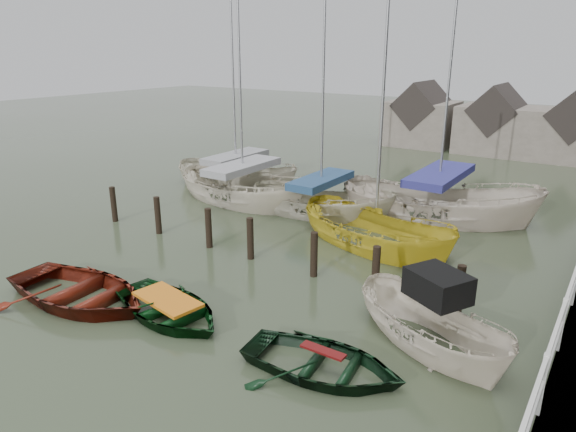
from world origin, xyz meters
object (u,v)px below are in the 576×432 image
Objects in this scene: sailboat_a at (243,201)px; sailboat_d at (436,217)px; motorboat at (430,343)px; sailboat_c at (375,245)px; sailboat_e at (237,187)px; rowboat_dkgreen at (322,372)px; rowboat_green at (169,317)px; rowboat_red at (81,302)px; sailboat_b at (321,213)px.

sailboat_d is (7.87, 2.60, -0.00)m from sailboat_a.
sailboat_c is (-3.75, 5.13, -0.08)m from motorboat.
sailboat_e is (-1.82, 1.74, -0.00)m from sailboat_a.
rowboat_green is at bearing 84.31° from rowboat_dkgreen.
motorboat is 12.75m from sailboat_a.
motorboat reaches higher than rowboat_red.
sailboat_a reaches higher than sailboat_b.
sailboat_e is at bearing 67.56° from sailboat_b.
rowboat_green is 0.33× the size of sailboat_b.
rowboat_red is at bearing 138.30° from motorboat.
rowboat_green is 6.46m from motorboat.
sailboat_b is (1.45, 10.30, 0.06)m from rowboat_red.
rowboat_dkgreen is at bearing -145.35° from sailboat_c.
sailboat_a is 1.07× the size of sailboat_b.
rowboat_dkgreen is 0.36× the size of sailboat_e.
sailboat_e is (-4.10, 11.61, 0.06)m from rowboat_red.
rowboat_green is 1.04× the size of rowboat_dkgreen.
sailboat_b is at bearing 77.24° from sailboat_c.
sailboat_c reaches higher than rowboat_dkgreen.
motorboat is 10.07m from sailboat_b.
rowboat_dkgreen is 12.90m from sailboat_a.
motorboat is at bearing -116.13° from sailboat_a.
sailboat_b is 0.91× the size of sailboat_d.
sailboat_c is at bearing -6.90° from rowboat_green.
rowboat_red is at bearing -161.42° from sailboat_a.
rowboat_red is at bearing 145.19° from sailboat_d.
motorboat is at bearing -125.84° from sailboat_c.
sailboat_c is 0.86× the size of sailboat_d.
rowboat_red reaches higher than rowboat_dkgreen.
sailboat_c is at bearing -129.91° from sailboat_b.
rowboat_green is at bearing -154.82° from sailboat_e.
sailboat_b is 4.67m from sailboat_d.
rowboat_dkgreen is at bearing -78.20° from rowboat_green.
sailboat_b is at bearing 72.93° from motorboat.
sailboat_a is at bearing -140.20° from sailboat_e.
sailboat_b is (3.73, 0.43, 0.00)m from sailboat_a.
rowboat_red is at bearing 116.40° from rowboat_green.
rowboat_dkgreen is 15.42m from sailboat_e.
sailboat_e is at bearing 51.80° from sailboat_a.
rowboat_green is 0.35× the size of sailboat_c.
sailboat_b is at bearing -11.45° from rowboat_red.
sailboat_d is at bearing -0.72° from rowboat_dkgreen.
sailboat_b is (-1.12, 9.53, 0.06)m from rowboat_green.
sailboat_e is (-5.55, 1.31, -0.01)m from sailboat_b.
sailboat_d reaches higher than motorboat.
sailboat_d is at bearing -4.77° from rowboat_green.
sailboat_d is (-2.98, 9.30, -0.03)m from motorboat.
sailboat_b is at bearing 16.39° from rowboat_green.
sailboat_a reaches higher than rowboat_dkgreen.
motorboat is 15.22m from sailboat_e.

